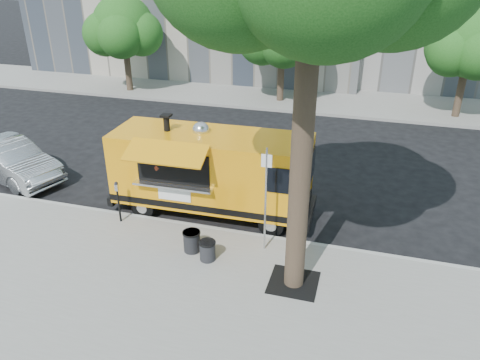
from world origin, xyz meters
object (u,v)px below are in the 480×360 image
object	(u,v)px
sign_post	(266,194)
sedan	(10,160)
parking_meter	(118,197)
trash_bin_left	(192,241)
far_tree_c	(471,43)
far_tree_b	(282,31)
far_tree_a	(123,26)
food_truck	(210,171)
trash_bin_right	(207,250)

from	to	relation	value
sign_post	sedan	world-z (taller)	sign_post
parking_meter	trash_bin_left	bearing A→B (deg)	-17.66
sedan	trash_bin_left	size ratio (longest dim) A/B	7.44
far_tree_c	far_tree_b	bearing A→B (deg)	178.09
sign_post	far_tree_a	bearing A→B (deg)	129.83
far_tree_b	food_truck	xyz separation A→B (m)	(0.40, -12.53, -2.36)
sign_post	food_truck	xyz separation A→B (m)	(-2.15, 1.72, -0.38)
far_tree_a	far_tree_b	size ratio (longest dim) A/B	0.97
far_tree_a	sign_post	distance (m)	18.14
far_tree_c	parking_meter	xyz separation A→B (m)	(-11.00, -13.75, -2.74)
parking_meter	food_truck	size ratio (longest dim) A/B	0.21
far_tree_a	far_tree_c	bearing A→B (deg)	0.32
parking_meter	sedan	size ratio (longest dim) A/B	0.30
food_truck	trash_bin_right	world-z (taller)	food_truck
sign_post	trash_bin_right	xyz separation A→B (m)	(-1.33, -0.92, -1.40)
far_tree_c	sign_post	distance (m)	15.48
far_tree_b	sedan	world-z (taller)	far_tree_b
far_tree_b	trash_bin_left	distance (m)	15.29
sign_post	trash_bin_left	bearing A→B (deg)	-160.96
far_tree_a	far_tree_c	size ratio (longest dim) A/B	1.03
parking_meter	trash_bin_left	world-z (taller)	parking_meter
far_tree_b	far_tree_c	size ratio (longest dim) A/B	1.06
far_tree_a	trash_bin_left	distance (m)	17.74
sign_post	parking_meter	xyz separation A→B (m)	(-4.55, 0.20, -0.87)
far_tree_c	trash_bin_right	xyz separation A→B (m)	(-7.78, -14.87, -3.27)
sign_post	food_truck	distance (m)	2.78
far_tree_c	sedan	size ratio (longest dim) A/B	1.17
sign_post	parking_meter	bearing A→B (deg)	177.48
far_tree_b	trash_bin_left	bearing A→B (deg)	-87.43
far_tree_c	sedan	bearing A→B (deg)	-144.03
far_tree_b	far_tree_c	world-z (taller)	far_tree_b
far_tree_b	trash_bin_right	world-z (taller)	far_tree_b
sedan	far_tree_c	bearing A→B (deg)	-35.82
far_tree_c	trash_bin_left	bearing A→B (deg)	-119.71
food_truck	far_tree_c	bearing A→B (deg)	53.56
far_tree_c	trash_bin_left	world-z (taller)	far_tree_c
far_tree_a	sedan	distance (m)	12.31
trash_bin_right	food_truck	bearing A→B (deg)	107.28
far_tree_a	trash_bin_right	xyz separation A→B (m)	(10.22, -14.77, -3.33)
food_truck	trash_bin_left	xyz separation A→B (m)	(0.27, -2.37, -1.00)
far_tree_b	sedan	size ratio (longest dim) A/B	1.24
sign_post	parking_meter	size ratio (longest dim) A/B	2.25
food_truck	trash_bin_right	bearing A→B (deg)	-74.04
food_truck	trash_bin_right	xyz separation A→B (m)	(0.82, -2.64, -1.03)
trash_bin_left	trash_bin_right	world-z (taller)	trash_bin_left
trash_bin_right	parking_meter	bearing A→B (deg)	160.85
parking_meter	trash_bin_right	bearing A→B (deg)	-19.15
sign_post	food_truck	bearing A→B (deg)	141.37
far_tree_b	food_truck	size ratio (longest dim) A/B	0.86
far_tree_a	parking_meter	bearing A→B (deg)	-62.85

